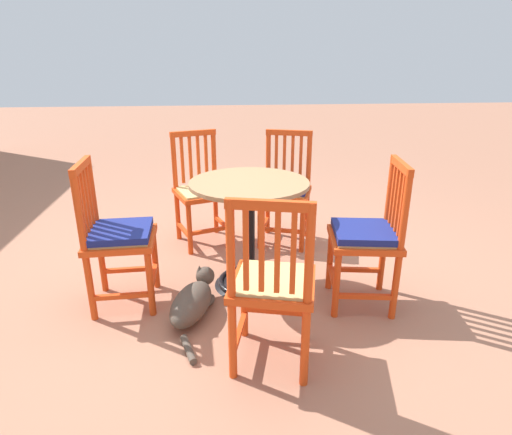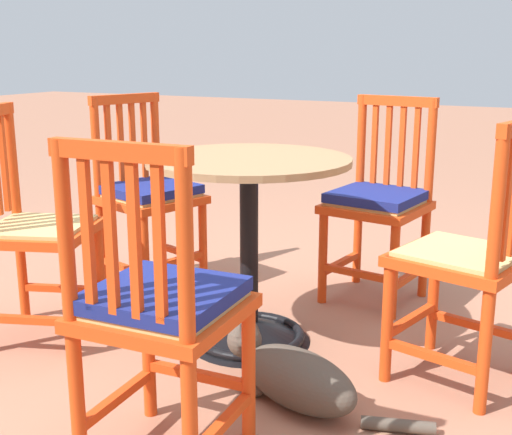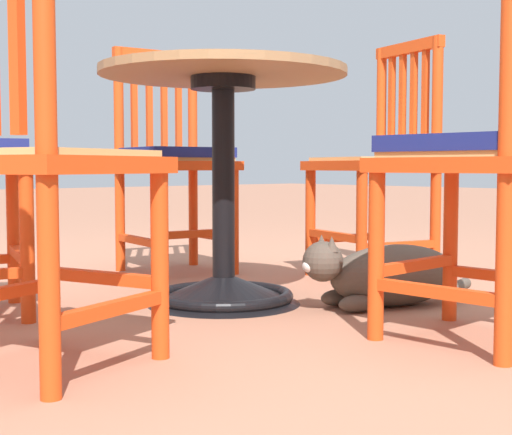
# 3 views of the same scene
# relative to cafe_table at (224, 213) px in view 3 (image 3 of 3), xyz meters

# --- Properties ---
(ground_plane) EXTENTS (24.00, 24.00, 0.00)m
(ground_plane) POSITION_rel_cafe_table_xyz_m (0.06, 0.08, -0.28)
(ground_plane) COLOR #A36B51
(cafe_table) EXTENTS (0.76, 0.76, 0.73)m
(cafe_table) POSITION_rel_cafe_table_xyz_m (0.00, 0.00, 0.00)
(cafe_table) COLOR black
(cafe_table) RESTS_ON ground_plane
(orange_chair_near_fence) EXTENTS (0.49, 0.49, 0.91)m
(orange_chair_near_fence) POSITION_rel_cafe_table_xyz_m (-0.80, -0.04, 0.15)
(orange_chair_near_fence) COLOR #D64214
(orange_chair_near_fence) RESTS_ON ground_plane
(orange_chair_by_planter) EXTENTS (0.46, 0.46, 0.91)m
(orange_chair_by_planter) POSITION_rel_cafe_table_xyz_m (-0.30, -0.69, 0.16)
(orange_chair_by_planter) COLOR #D64214
(orange_chair_by_planter) RESTS_ON ground_plane
(orange_chair_tucked_in) EXTENTS (0.51, 0.51, 0.91)m
(orange_chair_tucked_in) POSITION_rel_cafe_table_xyz_m (0.77, 0.33, 0.15)
(orange_chair_tucked_in) COLOR #D64214
(orange_chair_tucked_in) RESTS_ON ground_plane
(orange_chair_at_corner) EXTENTS (0.42, 0.42, 0.91)m
(orange_chair_at_corner) POSITION_rel_cafe_table_xyz_m (-0.15, 0.81, 0.16)
(orange_chair_at_corner) COLOR #D64214
(orange_chair_at_corner) RESTS_ON ground_plane
(tabby_cat) EXTENTS (0.74, 0.33, 0.23)m
(tabby_cat) POSITION_rel_cafe_table_xyz_m (-0.34, 0.36, -0.19)
(tabby_cat) COLOR #4C4238
(tabby_cat) RESTS_ON ground_plane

